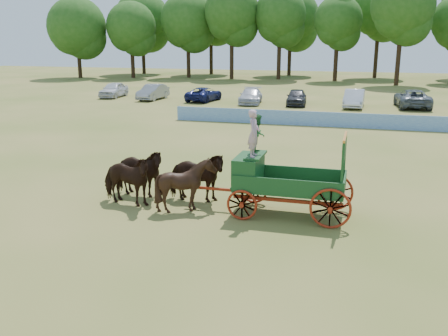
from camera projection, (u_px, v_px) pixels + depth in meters
The scene contains 9 objects.
ground at pixel (361, 212), 18.21m from camera, with size 160.00×160.00×0.00m, color olive.
horse_lead_left at pixel (126, 180), 18.73m from camera, with size 1.06×2.34×1.97m, color black.
horse_lead_right at pixel (138, 173), 19.75m from camera, with size 1.06×2.34×1.97m, color black.
horse_wheel_left at pixel (186, 185), 18.10m from camera, with size 1.60×1.80×1.98m, color black.
horse_wheel_right at pixel (196, 177), 19.12m from camera, with size 1.06×2.34×1.97m, color black.
farm_dray at pixel (270, 171), 17.68m from camera, with size 6.00×2.00×3.79m.
sponsor_banner at pixel (351, 120), 35.10m from camera, with size 26.00×0.08×1.05m, color #2057AD.
parked_cars at pixel (333, 97), 46.63m from camera, with size 47.39×6.90×1.64m.
treeline at pixel (349, 14), 72.91m from camera, with size 93.88×23.94×15.71m.
Camera 1 is at (-0.15, -17.92, 6.16)m, focal length 40.00 mm.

